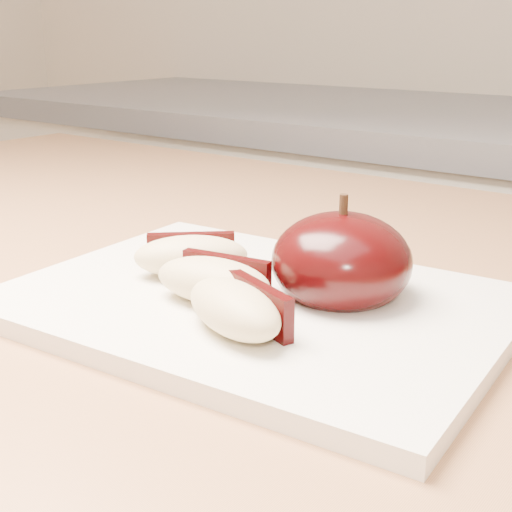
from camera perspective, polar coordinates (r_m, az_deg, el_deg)
The scene contains 5 objects.
cutting_board at distance 0.44m, azimuth -0.00°, elevation -3.87°, with size 0.30×0.22×0.01m, color white.
apple_half at distance 0.43m, azimuth 6.85°, elevation -0.44°, with size 0.11×0.11×0.07m.
apple_wedge_a at distance 0.47m, azimuth -5.22°, elevation 0.05°, with size 0.08×0.08×0.03m.
apple_wedge_b at distance 0.42m, azimuth -3.33°, elevation -1.94°, with size 0.08×0.05×0.03m.
apple_wedge_c at distance 0.38m, azimuth -1.53°, elevation -4.18°, with size 0.08×0.06×0.03m.
Camera 1 is at (0.16, 0.08, 1.07)m, focal length 50.00 mm.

